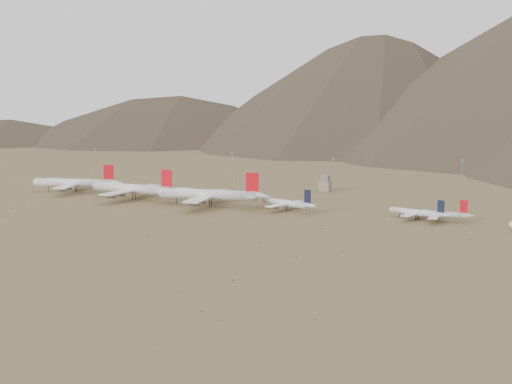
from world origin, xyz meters
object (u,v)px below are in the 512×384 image
at_px(narrowbody_a, 287,203).
at_px(widebody_west, 75,183).
at_px(widebody_centre, 133,189).
at_px(control_tower, 325,184).
at_px(narrowbody_b, 418,213).
at_px(widebody_east, 209,194).

bearing_deg(narrowbody_a, widebody_west, -165.29).
bearing_deg(widebody_centre, widebody_west, 171.95).
height_order(narrowbody_a, control_tower, narrowbody_a).
height_order(narrowbody_a, narrowbody_b, narrowbody_a).
xyz_separation_m(widebody_west, widebody_east, (121.19, -14.74, 0.84)).
xyz_separation_m(widebody_west, control_tower, (165.67, 83.22, -1.76)).
bearing_deg(control_tower, widebody_centre, -138.34).
height_order(widebody_west, narrowbody_b, widebody_west).
relative_size(narrowbody_b, control_tower, 3.17).
distance_m(widebody_west, widebody_centre, 60.57).
xyz_separation_m(widebody_centre, widebody_east, (61.68, -3.51, 0.28)).
bearing_deg(narrowbody_b, widebody_east, -160.68).
xyz_separation_m(narrowbody_a, control_tower, (-7.93, 91.93, 0.51)).
relative_size(widebody_west, narrowbody_a, 1.53).
distance_m(widebody_centre, control_tower, 142.11).
bearing_deg(widebody_centre, control_tower, 44.31).
bearing_deg(control_tower, widebody_east, -114.42).
distance_m(narrowbody_b, control_tower, 124.61).
relative_size(widebody_west, narrowbody_b, 1.75).
bearing_deg(widebody_centre, widebody_east, -0.61).
distance_m(widebody_centre, narrowbody_b, 195.06).
relative_size(widebody_west, widebody_east, 0.87).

